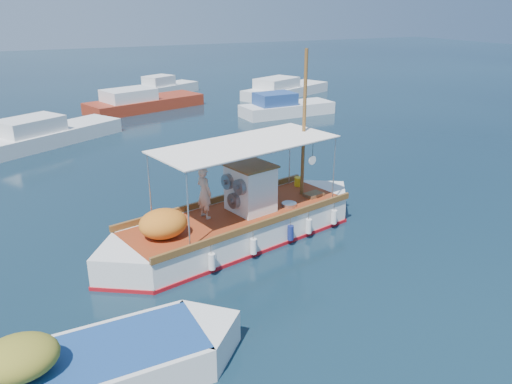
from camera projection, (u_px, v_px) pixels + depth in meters
name	position (u px, v px, depth m)	size (l,w,h in m)	color
ground	(268.00, 245.00, 15.89)	(160.00, 160.00, 0.00)	black
fishing_caique	(237.00, 225.00, 16.06)	(9.71, 4.24, 6.07)	white
dinghy	(71.00, 378.00, 9.70)	(7.18, 2.14, 1.75)	white
bg_boat_nw	(48.00, 135.00, 27.18)	(7.95, 6.00, 1.80)	silver
bg_boat_n	(142.00, 103.00, 35.89)	(8.91, 5.16, 1.80)	maroon
bg_boat_ne	(285.00, 108.00, 34.13)	(6.52, 2.37, 1.80)	silver
bg_boat_e	(284.00, 90.00, 41.20)	(8.91, 5.82, 1.80)	silver
bg_boat_far_n	(165.00, 88.00, 42.20)	(5.98, 4.40, 1.80)	silver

